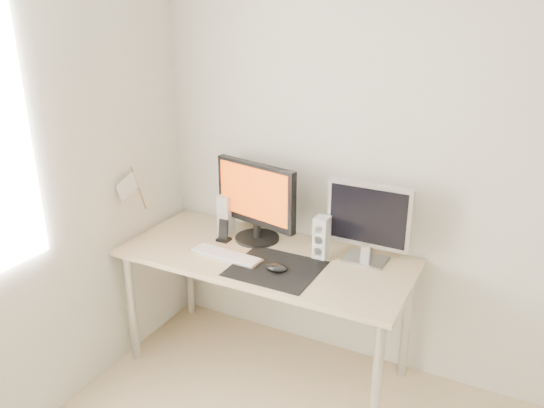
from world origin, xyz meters
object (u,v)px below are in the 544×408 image
(speaker_left, at_px, (226,214))
(main_monitor, at_px, (256,199))
(desk, at_px, (266,268))
(phone_dock, at_px, (224,234))
(keyboard, at_px, (226,255))
(mouse, at_px, (276,268))
(second_monitor, at_px, (368,219))
(speaker_right, at_px, (321,237))

(speaker_left, bearing_deg, main_monitor, -4.37)
(desk, distance_m, speaker_left, 0.44)
(desk, height_order, phone_dock, phone_dock)
(keyboard, bearing_deg, phone_dock, 125.24)
(mouse, height_order, main_monitor, main_monitor)
(desk, bearing_deg, keyboard, -148.94)
(main_monitor, height_order, speaker_left, main_monitor)
(second_monitor, distance_m, phone_dock, 0.85)
(mouse, relative_size, phone_dock, 0.91)
(mouse, relative_size, speaker_left, 0.51)
(mouse, distance_m, speaker_left, 0.60)
(mouse, distance_m, main_monitor, 0.47)
(desk, distance_m, keyboard, 0.23)
(desk, bearing_deg, speaker_right, 22.76)
(second_monitor, height_order, speaker_left, second_monitor)
(mouse, xyz_separation_m, desk, (-0.14, 0.15, -0.10))
(second_monitor, distance_m, keyboard, 0.79)
(second_monitor, bearing_deg, main_monitor, -177.27)
(phone_dock, bearing_deg, speaker_right, 5.75)
(desk, xyz_separation_m, speaker_left, (-0.36, 0.17, 0.20))
(second_monitor, bearing_deg, speaker_right, -163.22)
(main_monitor, relative_size, second_monitor, 1.21)
(mouse, distance_m, keyboard, 0.33)
(main_monitor, bearing_deg, mouse, -46.80)
(main_monitor, xyz_separation_m, speaker_left, (-0.21, 0.02, -0.14))
(main_monitor, bearing_deg, desk, -47.36)
(second_monitor, xyz_separation_m, speaker_right, (-0.23, -0.07, -0.12))
(desk, relative_size, second_monitor, 3.55)
(mouse, height_order, speaker_left, speaker_left)
(desk, distance_m, main_monitor, 0.39)
(speaker_right, relative_size, keyboard, 0.55)
(keyboard, bearing_deg, main_monitor, 81.09)
(second_monitor, bearing_deg, speaker_left, -179.02)
(desk, xyz_separation_m, second_monitor, (0.51, 0.19, 0.32))
(second_monitor, relative_size, speaker_right, 1.92)
(mouse, height_order, keyboard, mouse)
(desk, relative_size, keyboard, 3.75)
(speaker_right, xyz_separation_m, phone_dock, (-0.58, -0.06, -0.08))
(speaker_right, bearing_deg, main_monitor, 174.81)
(second_monitor, bearing_deg, desk, -159.89)
(main_monitor, bearing_deg, keyboard, -98.91)
(desk, height_order, speaker_right, speaker_right)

